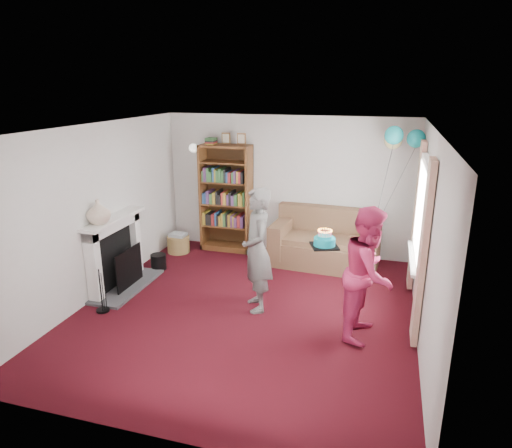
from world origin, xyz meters
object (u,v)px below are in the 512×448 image
(person_striped, at_px, (257,250))
(person_magenta, at_px, (369,273))
(sofa, at_px, (326,244))
(birthday_cake, at_px, (325,242))
(bookcase, at_px, (227,199))

(person_striped, distance_m, person_magenta, 1.52)
(sofa, height_order, birthday_cake, birthday_cake)
(sofa, xyz_separation_m, person_striped, (-0.68, -1.95, 0.51))
(person_striped, relative_size, person_magenta, 1.04)
(bookcase, height_order, sofa, bookcase)
(sofa, relative_size, birthday_cake, 5.56)
(sofa, bearing_deg, person_magenta, -66.06)
(bookcase, height_order, birthday_cake, bookcase)
(person_magenta, xyz_separation_m, birthday_cake, (-0.57, 0.13, 0.30))
(sofa, relative_size, person_striped, 1.04)
(bookcase, bearing_deg, person_striped, -60.92)
(person_magenta, bearing_deg, person_striped, 87.94)
(bookcase, xyz_separation_m, birthday_cake, (2.14, -2.35, 0.17))
(bookcase, relative_size, sofa, 1.22)
(sofa, relative_size, person_magenta, 1.08)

